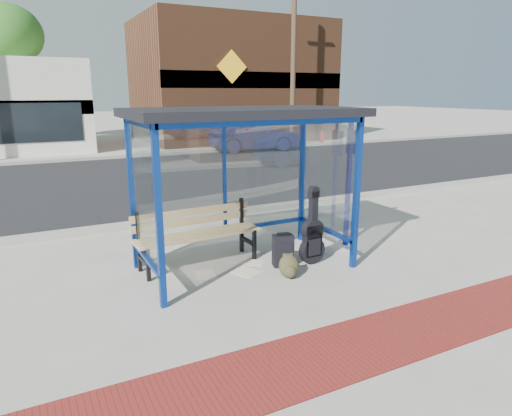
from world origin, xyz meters
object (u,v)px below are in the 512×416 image
suitcase (283,251)px  bench (197,232)px  fire_hydrant (322,137)px  parked_car (255,136)px  backpack (289,267)px  guitar_bag (312,237)px

suitcase → bench: bearing=164.3°
bench → fire_hydrant: (11.76, 13.41, -0.18)m
bench → parked_car: 14.14m
backpack → bench: bearing=150.4°
guitar_bag → backpack: bearing=-155.1°
parked_car → fire_hydrant: size_ratio=6.27×
parked_car → fire_hydrant: 4.76m
guitar_bag → parked_car: parked_car is taller
bench → backpack: (1.00, -1.15, -0.36)m
parked_car → suitcase: bearing=160.5°
suitcase → backpack: 0.48m
bench → guitar_bag: (1.62, -0.80, -0.10)m
suitcase → fire_hydrant: bearing=68.8°
suitcase → guitar_bag: bearing=3.7°
guitar_bag → suitcase: size_ratio=2.15×
guitar_bag → backpack: 0.76m
backpack → fire_hydrant: bearing=72.9°
bench → suitcase: size_ratio=3.66×
suitcase → fire_hydrant: (10.61, 14.11, 0.10)m
parked_car → fire_hydrant: parked_car is taller
backpack → parked_car: bearing=84.5°
bench → suitcase: bench is taller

